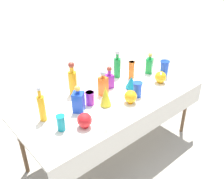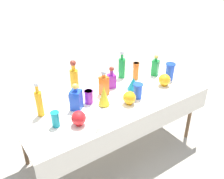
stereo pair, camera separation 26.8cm
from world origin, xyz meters
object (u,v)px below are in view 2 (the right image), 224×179
at_px(slender_vase_2, 55,119).
at_px(fluted_vase_0, 104,96).
at_px(slender_vase_0, 136,71).
at_px(round_bowl_0, 79,118).
at_px(square_decanter_1, 155,67).
at_px(slender_vase_4, 138,90).
at_px(cardboard_box_behind_left, 43,118).
at_px(tall_bottle_1, 122,67).
at_px(square_decanter_0, 76,99).
at_px(tall_bottle_0, 39,102).
at_px(round_bowl_2, 164,80).
at_px(slender_vase_3, 89,96).
at_px(tall_bottle_2, 74,79).
at_px(round_bowl_1, 129,98).
at_px(square_decanter_3, 104,84).
at_px(square_decanter_2, 112,79).
at_px(fluted_vase_1, 133,83).
at_px(slender_vase_1, 170,71).

xyz_separation_m(slender_vase_2, fluted_vase_0, (0.55, 0.04, 0.03)).
bearing_deg(slender_vase_0, round_bowl_0, -157.77).
bearing_deg(square_decanter_1, slender_vase_4, -150.54).
distance_m(round_bowl_0, cardboard_box_behind_left, 1.30).
distance_m(tall_bottle_1, cardboard_box_behind_left, 1.30).
bearing_deg(square_decanter_0, square_decanter_1, 5.54).
xyz_separation_m(tall_bottle_0, round_bowl_2, (1.42, -0.26, -0.07)).
relative_size(slender_vase_3, round_bowl_0, 1.00).
distance_m(tall_bottle_2, cardboard_box_behind_left, 0.98).
distance_m(fluted_vase_0, round_bowl_2, 0.82).
relative_size(fluted_vase_0, round_bowl_1, 1.55).
bearing_deg(square_decanter_0, slender_vase_4, -16.21).
distance_m(slender_vase_3, fluted_vase_0, 0.17).
relative_size(square_decanter_3, slender_vase_3, 2.06).
height_order(slender_vase_3, slender_vase_4, slender_vase_4).
xyz_separation_m(slender_vase_0, slender_vase_4, (-0.26, -0.36, -0.02)).
bearing_deg(slender_vase_4, cardboard_box_behind_left, 125.78).
relative_size(tall_bottle_0, square_decanter_1, 1.30).
bearing_deg(round_bowl_1, slender_vase_4, 16.55).
bearing_deg(square_decanter_2, round_bowl_2, -31.02).
xyz_separation_m(slender_vase_0, round_bowl_1, (-0.41, -0.40, -0.04)).
bearing_deg(tall_bottle_2, slender_vase_2, -133.52).
bearing_deg(fluted_vase_1, slender_vase_3, 175.47).
height_order(square_decanter_3, fluted_vase_0, square_decanter_3).
xyz_separation_m(slender_vase_1, round_bowl_0, (-1.35, -0.17, -0.04)).
bearing_deg(round_bowl_1, slender_vase_0, 44.11).
distance_m(slender_vase_2, fluted_vase_0, 0.56).
relative_size(slender_vase_3, fluted_vase_0, 0.65).
height_order(slender_vase_0, round_bowl_1, slender_vase_0).
relative_size(square_decanter_1, square_decanter_2, 1.05).
xyz_separation_m(tall_bottle_0, fluted_vase_0, (0.60, -0.20, -0.03)).
relative_size(tall_bottle_1, round_bowl_2, 2.41).
bearing_deg(cardboard_box_behind_left, square_decanter_2, -46.79).
bearing_deg(fluted_vase_0, slender_vase_4, -12.60).
relative_size(slender_vase_4, fluted_vase_0, 0.76).
xyz_separation_m(tall_bottle_0, square_decanter_0, (0.34, -0.10, -0.03)).
relative_size(square_decanter_0, slender_vase_4, 1.71).
xyz_separation_m(square_decanter_3, fluted_vase_0, (-0.12, -0.18, -0.01)).
height_order(slender_vase_4, round_bowl_0, slender_vase_4).
relative_size(square_decanter_1, round_bowl_0, 1.90).
bearing_deg(round_bowl_2, slender_vase_2, 179.39).
relative_size(tall_bottle_2, fluted_vase_0, 1.73).
distance_m(square_decanter_1, slender_vase_0, 0.28).
bearing_deg(slender_vase_2, fluted_vase_1, 6.98).
xyz_separation_m(tall_bottle_0, square_decanter_3, (0.72, -0.02, -0.02)).
relative_size(square_decanter_2, slender_vase_2, 1.72).
relative_size(slender_vase_1, slender_vase_2, 1.37).
bearing_deg(tall_bottle_0, round_bowl_1, -21.74).
distance_m(square_decanter_1, square_decanter_3, 0.80).
bearing_deg(slender_vase_1, fluted_vase_0, -178.43).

